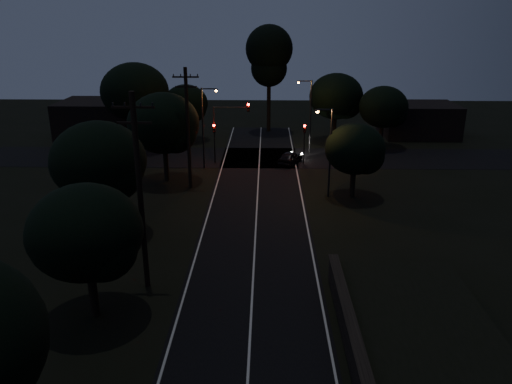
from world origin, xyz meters
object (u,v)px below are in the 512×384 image
object	(u,v)px
tall_pine	(269,55)
car	(290,157)
signal_right	(304,136)
streetlight_a	(205,123)
streetlight_c	(329,147)
utility_pole_far	(188,127)
utility_pole_mid	(140,191)
signal_mast	(231,122)
streetlight_b	(309,112)
signal_left	(214,136)

from	to	relation	value
tall_pine	car	xyz separation A→B (m)	(2.20, -15.18, -9.05)
signal_right	streetlight_a	xyz separation A→B (m)	(-9.91, -1.99, 1.80)
streetlight_c	signal_right	bearing A→B (deg)	97.02
utility_pole_far	car	distance (m)	13.01
utility_pole_mid	streetlight_a	distance (m)	23.04
tall_pine	signal_mast	world-z (taller)	tall_pine
signal_right	streetlight_b	size ratio (longest dim) A/B	0.51
utility_pole_mid	signal_right	distance (m)	27.30
signal_mast	streetlight_c	xyz separation A→B (m)	(8.74, -9.99, 0.01)
signal_right	streetlight_c	distance (m)	10.18
streetlight_a	signal_right	bearing A→B (deg)	11.34
signal_left	streetlight_c	size ratio (longest dim) A/B	0.55
streetlight_a	utility_pole_far	bearing A→B (deg)	-96.59
utility_pole_mid	streetlight_c	size ratio (longest dim) A/B	1.47
utility_pole_far	streetlight_c	size ratio (longest dim) A/B	1.40
signal_mast	streetlight_c	distance (m)	13.28
utility_pole_mid	tall_pine	bearing A→B (deg)	80.07
signal_right	utility_pole_far	bearing A→B (deg)	-143.00
utility_pole_mid	tall_pine	size ratio (longest dim) A/B	0.82
utility_pole_far	signal_left	bearing A→B (deg)	80.06
signal_mast	car	xyz separation A→B (m)	(6.11, -0.17, -3.69)
signal_left	streetlight_c	world-z (taller)	streetlight_c
streetlight_a	streetlight_c	size ratio (longest dim) A/B	1.07
signal_left	streetlight_c	xyz separation A→B (m)	(10.43, -9.99, 1.51)
streetlight_a	streetlight_c	world-z (taller)	streetlight_a
utility_pole_far	car	world-z (taller)	utility_pole_far
signal_mast	signal_right	bearing A→B (deg)	-0.03
tall_pine	signal_right	xyz separation A→B (m)	(3.60, -15.01, -6.86)
tall_pine	signal_mast	distance (m)	16.41
signal_left	car	size ratio (longest dim) A/B	1.07
signal_left	signal_right	size ratio (longest dim) A/B	1.00
utility_pole_mid	car	distance (m)	26.96
utility_pole_far	signal_right	bearing A→B (deg)	37.00
utility_pole_far	car	bearing A→B (deg)	40.37
tall_pine	streetlight_b	bearing A→B (deg)	-68.62
utility_pole_far	signal_right	distance (m)	13.53
streetlight_a	signal_left	bearing A→B (deg)	70.41
signal_right	streetlight_a	bearing A→B (deg)	-168.66
signal_left	car	world-z (taller)	signal_left
utility_pole_mid	utility_pole_far	world-z (taller)	utility_pole_mid
signal_mast	streetlight_c	bearing A→B (deg)	-48.81
tall_pine	signal_left	bearing A→B (deg)	-110.46
utility_pole_far	streetlight_a	world-z (taller)	utility_pole_far
signal_right	tall_pine	bearing A→B (deg)	103.49
utility_pole_mid	streetlight_b	distance (m)	31.15
signal_right	signal_mast	size ratio (longest dim) A/B	0.66
utility_pole_mid	streetlight_b	world-z (taller)	utility_pole_mid
utility_pole_mid	signal_right	world-z (taller)	utility_pole_mid
streetlight_a	streetlight_c	xyz separation A→B (m)	(11.14, -8.00, -0.29)
signal_right	streetlight_a	world-z (taller)	streetlight_a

